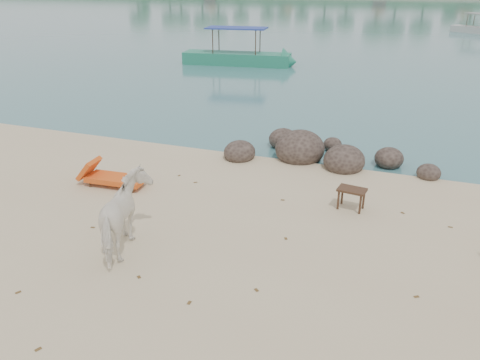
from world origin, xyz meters
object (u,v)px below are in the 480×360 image
(side_table, at_px, (351,200))
(boat_near, at_px, (237,34))
(cow, at_px, (126,217))
(lounge_chair, at_px, (116,177))
(boulders, at_px, (312,153))

(side_table, height_order, boat_near, boat_near)
(cow, bearing_deg, lounge_chair, -70.90)
(cow, relative_size, side_table, 2.80)
(boulders, distance_m, cow, 6.80)
(side_table, bearing_deg, boulders, 125.62)
(side_table, relative_size, lounge_chair, 0.33)
(lounge_chair, relative_size, boat_near, 0.26)
(side_table, xyz_separation_m, boat_near, (-9.61, 18.04, 1.57))
(lounge_chair, bearing_deg, boat_near, 97.20)
(side_table, bearing_deg, lounge_chair, -164.75)
(side_table, xyz_separation_m, lounge_chair, (-5.99, -0.76, 0.03))
(boulders, height_order, cow, cow)
(cow, xyz_separation_m, side_table, (3.96, 3.35, -0.50))
(lounge_chair, bearing_deg, boulders, 36.71)
(boulders, relative_size, cow, 3.44)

